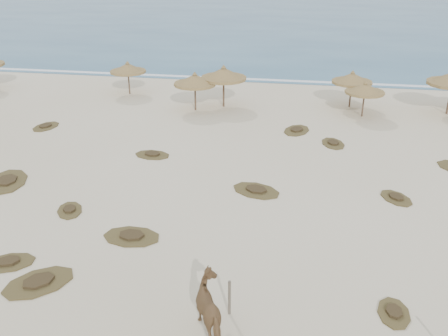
{
  "coord_description": "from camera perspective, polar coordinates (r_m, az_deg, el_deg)",
  "views": [
    {
      "loc": [
        5.59,
        -15.89,
        10.67
      ],
      "look_at": [
        2.06,
        5.0,
        1.1
      ],
      "focal_mm": 40.0,
      "sensor_mm": 36.0,
      "label": 1
    }
  ],
  "objects": [
    {
      "name": "scrub_14",
      "position": [
        18.67,
        -20.42,
        -12.14
      ],
      "size": [
        2.88,
        2.86,
        0.16
      ],
      "rotation": [
        0.0,
        0.0,
        0.77
      ],
      "color": "brown",
      "rests_on": "ground"
    },
    {
      "name": "horse",
      "position": [
        15.23,
        -1.21,
        -15.78
      ],
      "size": [
        1.85,
        2.24,
        1.73
      ],
      "primitive_type": "imported",
      "rotation": [
        0.0,
        0.0,
        3.68
      ],
      "color": "brown",
      "rests_on": "ground"
    },
    {
      "name": "scrub_13",
      "position": [
        27.72,
        -8.19,
        1.53
      ],
      "size": [
        2.13,
        1.54,
        0.16
      ],
      "rotation": [
        0.0,
        0.0,
        3.01
      ],
      "color": "brown",
      "rests_on": "ground"
    },
    {
      "name": "ocean",
      "position": [
        91.68,
        6.33,
        17.5
      ],
      "size": [
        200.0,
        100.0,
        0.01
      ],
      "primitive_type": "cube",
      "color": "#285379",
      "rests_on": "ground"
    },
    {
      "name": "palapa_1",
      "position": [
        39.32,
        -10.94,
        11.12
      ],
      "size": [
        3.58,
        3.58,
        2.55
      ],
      "rotation": [
        0.0,
        0.0,
        -0.41
      ],
      "color": "#4E3928",
      "rests_on": "ground"
    },
    {
      "name": "scrub_4",
      "position": [
        24.14,
        19.07,
        -3.23
      ],
      "size": [
        1.89,
        2.09,
        0.16
      ],
      "rotation": [
        0.0,
        0.0,
        2.12
      ],
      "color": "brown",
      "rests_on": "ground"
    },
    {
      "name": "fence_post_near",
      "position": [
        16.0,
        0.62,
        -14.6
      ],
      "size": [
        0.12,
        0.12,
        1.24
      ],
      "primitive_type": "cylinder",
      "rotation": [
        0.0,
        0.0,
        -0.29
      ],
      "color": "#625A4A",
      "rests_on": "ground"
    },
    {
      "name": "scrub_3",
      "position": [
        23.55,
        3.69,
        -2.55
      ],
      "size": [
        2.79,
        2.35,
        0.16
      ],
      "rotation": [
        0.0,
        0.0,
        2.74
      ],
      "color": "brown",
      "rests_on": "ground"
    },
    {
      "name": "scrub_1",
      "position": [
        26.59,
        -23.55,
        -1.38
      ],
      "size": [
        2.77,
        3.36,
        0.16
      ],
      "rotation": [
        0.0,
        0.0,
        1.93
      ],
      "color": "brown",
      "rests_on": "ground"
    },
    {
      "name": "scrub_7",
      "position": [
        31.43,
        8.29,
        4.3
      ],
      "size": [
        2.09,
        2.58,
        0.16
      ],
      "rotation": [
        0.0,
        0.0,
        1.25
      ],
      "color": "brown",
      "rests_on": "ground"
    },
    {
      "name": "palapa_3",
      "position": [
        35.35,
        -0.04,
        10.67
      ],
      "size": [
        4.24,
        4.24,
        3.0
      ],
      "rotation": [
        0.0,
        0.0,
        -0.42
      ],
      "color": "#4E3928",
      "rests_on": "ground"
    },
    {
      "name": "ground",
      "position": [
        19.94,
        -8.35,
        -8.34
      ],
      "size": [
        160.0,
        160.0,
        0.0
      ],
      "primitive_type": "plane",
      "color": "beige",
      "rests_on": "ground"
    },
    {
      "name": "scrub_10",
      "position": [
        29.7,
        12.36,
        2.78
      ],
      "size": [
        1.73,
        2.19,
        0.16
      ],
      "rotation": [
        0.0,
        0.0,
        1.85
      ],
      "color": "brown",
      "rests_on": "ground"
    },
    {
      "name": "palapa_4",
      "position": [
        34.57,
        15.82,
        8.69
      ],
      "size": [
        3.31,
        3.31,
        2.44
      ],
      "rotation": [
        0.0,
        0.0,
        -0.33
      ],
      "color": "#4E3928",
      "rests_on": "ground"
    },
    {
      "name": "palapa_5",
      "position": [
        36.45,
        14.44,
        9.87
      ],
      "size": [
        2.83,
        2.83,
        2.64
      ],
      "rotation": [
        0.0,
        0.0,
        -0.0
      ],
      "color": "#4E3928",
      "rests_on": "ground"
    },
    {
      "name": "scrub_9",
      "position": [
        20.31,
        -10.51,
        -7.67
      ],
      "size": [
        2.38,
        1.6,
        0.16
      ],
      "rotation": [
        0.0,
        0.0,
        3.1
      ],
      "color": "brown",
      "rests_on": "ground"
    },
    {
      "name": "scrub_6",
      "position": [
        33.73,
        -19.7,
        4.5
      ],
      "size": [
        1.69,
        2.24,
        0.16
      ],
      "rotation": [
        0.0,
        0.0,
        1.37
      ],
      "color": "brown",
      "rests_on": "ground"
    },
    {
      "name": "scrub_11",
      "position": [
        20.1,
        -23.41,
        -9.87
      ],
      "size": [
        2.21,
        1.87,
        0.16
      ],
      "rotation": [
        0.0,
        0.0,
        0.4
      ],
      "color": "brown",
      "rests_on": "ground"
    },
    {
      "name": "foam_line",
      "position": [
        43.59,
        1.96,
        10.14
      ],
      "size": [
        70.0,
        0.6,
        0.01
      ],
      "primitive_type": "cube",
      "color": "white",
      "rests_on": "ground"
    },
    {
      "name": "scrub_2",
      "position": [
        22.83,
        -17.23,
        -4.61
      ],
      "size": [
        1.66,
        1.93,
        0.16
      ],
      "rotation": [
        0.0,
        0.0,
        2.02
      ],
      "color": "brown",
      "rests_on": "ground"
    },
    {
      "name": "palapa_2",
      "position": [
        34.65,
        -3.35,
        9.96
      ],
      "size": [
        3.02,
        3.02,
        2.71
      ],
      "rotation": [
        0.0,
        0.0,
        0.04
      ],
      "color": "#4E3928",
      "rests_on": "ground"
    },
    {
      "name": "scrub_12",
      "position": [
        17.2,
        18.84,
        -15.38
      ],
      "size": [
        1.04,
        1.57,
        0.16
      ],
      "rotation": [
        0.0,
        0.0,
        1.55
      ],
      "color": "brown",
      "rests_on": "ground"
    }
  ]
}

